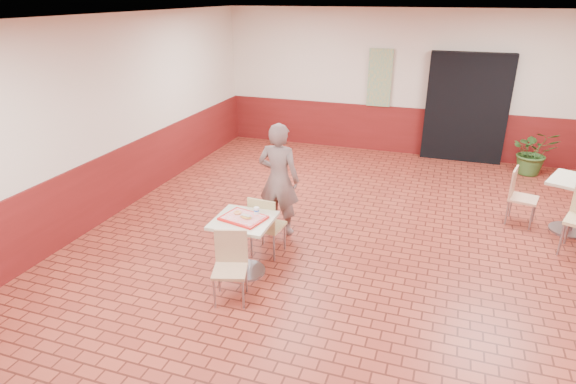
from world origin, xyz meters
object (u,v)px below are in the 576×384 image
(paper_cup, at_px, (257,211))
(potted_plant, at_px, (534,152))
(chair_main_back, at_px, (265,223))
(serving_tray, at_px, (243,218))
(chair_second_left, at_px, (519,193))
(customer, at_px, (279,180))
(long_john_donut, at_px, (246,217))
(ring_donut, at_px, (238,212))
(chair_main_front, at_px, (231,262))
(main_table, at_px, (244,237))

(paper_cup, relative_size, potted_plant, 0.09)
(chair_main_back, bearing_deg, serving_tray, 84.34)
(chair_second_left, xyz_separation_m, potted_plant, (0.48, 2.40, -0.03))
(customer, xyz_separation_m, paper_cup, (0.09, -1.05, -0.01))
(potted_plant, bearing_deg, chair_main_back, -129.24)
(customer, height_order, paper_cup, customer)
(long_john_donut, relative_size, chair_second_left, 0.19)
(long_john_donut, bearing_deg, paper_cup, 66.32)
(customer, xyz_separation_m, potted_plant, (3.79, 3.87, -0.38))
(serving_tray, height_order, ring_donut, ring_donut)
(potted_plant, bearing_deg, customer, -134.39)
(paper_cup, height_order, potted_plant, potted_plant)
(chair_main_back, relative_size, potted_plant, 0.95)
(chair_main_front, xyz_separation_m, customer, (-0.04, 1.72, 0.37))
(chair_main_front, xyz_separation_m, ring_donut, (-0.17, 0.60, 0.33))
(chair_main_back, distance_m, chair_second_left, 3.91)
(customer, bearing_deg, long_john_donut, 91.30)
(main_table, xyz_separation_m, long_john_donut, (0.05, -0.03, 0.29))
(main_table, height_order, chair_second_left, chair_second_left)
(customer, xyz_separation_m, chair_second_left, (3.32, 1.48, -0.35))
(chair_main_front, relative_size, customer, 0.49)
(chair_main_back, relative_size, serving_tray, 1.69)
(chair_main_back, distance_m, paper_cup, 0.49)
(chair_main_front, height_order, serving_tray, chair_main_front)
(serving_tray, relative_size, long_john_donut, 3.09)
(main_table, xyz_separation_m, ring_donut, (-0.10, 0.06, 0.29))
(chair_main_back, xyz_separation_m, serving_tray, (-0.09, -0.48, 0.28))
(potted_plant, bearing_deg, main_table, -127.12)
(customer, distance_m, long_john_donut, 1.21)
(chair_second_left, bearing_deg, customer, 127.75)
(serving_tray, xyz_separation_m, paper_cup, (0.12, 0.13, 0.06))
(main_table, bearing_deg, serving_tray, -26.57)
(main_table, relative_size, paper_cup, 8.74)
(customer, bearing_deg, chair_main_back, 95.52)
(main_table, distance_m, ring_donut, 0.31)
(ring_donut, bearing_deg, customer, 83.13)
(main_table, relative_size, chair_main_front, 0.91)
(serving_tray, bearing_deg, customer, 88.47)
(customer, xyz_separation_m, serving_tray, (-0.03, -1.18, -0.07))
(serving_tray, bearing_deg, chair_second_left, 38.44)
(chair_main_back, distance_m, ring_donut, 0.56)
(serving_tray, bearing_deg, paper_cup, 47.47)
(chair_main_back, xyz_separation_m, ring_donut, (-0.20, -0.42, 0.31))
(main_table, distance_m, potted_plant, 6.34)
(chair_second_left, bearing_deg, serving_tray, 142.15)
(customer, relative_size, serving_tray, 3.29)
(chair_main_back, bearing_deg, paper_cup, 99.61)
(customer, distance_m, paper_cup, 1.05)
(chair_main_front, bearing_deg, customer, 74.16)
(main_table, distance_m, chair_main_front, 0.54)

